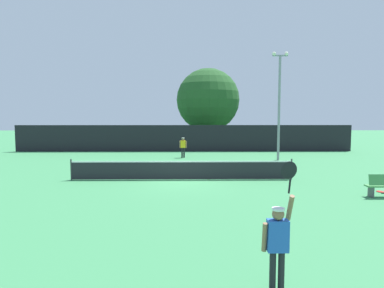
{
  "coord_description": "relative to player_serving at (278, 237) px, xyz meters",
  "views": [
    {
      "loc": [
        0.28,
        -17.16,
        3.26
      ],
      "look_at": [
        0.58,
        4.16,
        1.49
      ],
      "focal_mm": 31.65,
      "sensor_mm": 36.0,
      "label": 1
    }
  ],
  "objects": [
    {
      "name": "ground_plane",
      "position": [
        -1.94,
        11.16,
        -1.06
      ],
      "size": [
        120.0,
        120.0,
        0.0
      ],
      "primitive_type": "plane",
      "color": "#387F4C"
    },
    {
      "name": "tennis_net",
      "position": [
        -1.94,
        11.16,
        -0.54
      ],
      "size": [
        11.38,
        0.08,
        1.07
      ],
      "color": "#232328",
      "rests_on": "ground"
    },
    {
      "name": "perimeter_fence",
      "position": [
        -1.94,
        25.19,
        0.16
      ],
      "size": [
        31.04,
        0.12,
        2.43
      ],
      "primitive_type": "cube",
      "color": "black",
      "rests_on": "ground"
    },
    {
      "name": "player_serving",
      "position": [
        0.0,
        0.0,
        0.0
      ],
      "size": [
        0.68,
        0.39,
        2.43
      ],
      "color": "blue",
      "rests_on": "ground"
    },
    {
      "name": "player_receiving",
      "position": [
        -2.0,
        20.42,
        -0.1
      ],
      "size": [
        0.57,
        0.23,
        1.57
      ],
      "rotation": [
        0.0,
        0.0,
        3.14
      ],
      "color": "yellow",
      "rests_on": "ground"
    },
    {
      "name": "tennis_ball",
      "position": [
        -0.57,
        11.21,
        -1.02
      ],
      "size": [
        0.07,
        0.07,
        0.07
      ],
      "primitive_type": "sphere",
      "color": "#CCE033",
      "rests_on": "ground"
    },
    {
      "name": "spare_racket",
      "position": [
        6.65,
        8.18,
        -1.04
      ],
      "size": [
        0.28,
        0.52,
        0.04
      ],
      "color": "black",
      "rests_on": "ground"
    },
    {
      "name": "light_pole",
      "position": [
        5.06,
        18.76,
        3.45
      ],
      "size": [
        1.18,
        0.28,
        7.89
      ],
      "color": "gray",
      "rests_on": "ground"
    },
    {
      "name": "large_tree",
      "position": [
        0.59,
        30.89,
        3.94
      ],
      "size": [
        6.8,
        6.8,
        8.4
      ],
      "color": "brown",
      "rests_on": "ground"
    },
    {
      "name": "parked_car_near",
      "position": [
        -9.81,
        32.48,
        -0.28
      ],
      "size": [
        1.92,
        4.2,
        1.69
      ],
      "rotation": [
        0.0,
        0.0,
        -0.0
      ],
      "color": "black",
      "rests_on": "ground"
    },
    {
      "name": "parked_car_mid",
      "position": [
        4.96,
        31.59,
        -0.28
      ],
      "size": [
        1.93,
        4.21,
        1.69
      ],
      "rotation": [
        0.0,
        0.0,
        -0.01
      ],
      "color": "black",
      "rests_on": "ground"
    },
    {
      "name": "parked_car_far",
      "position": [
        8.34,
        30.61,
        -0.28
      ],
      "size": [
        1.98,
        4.24,
        1.69
      ],
      "rotation": [
        0.0,
        0.0,
        0.02
      ],
      "color": "black",
      "rests_on": "ground"
    }
  ]
}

